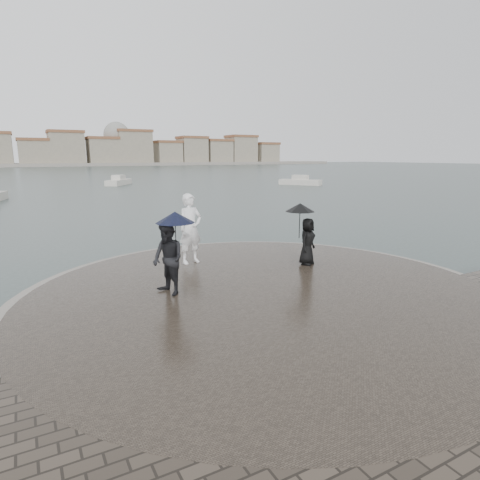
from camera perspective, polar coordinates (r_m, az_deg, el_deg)
ground at (r=7.97m, az=17.48°, el=-16.66°), size 400.00×400.00×0.00m
kerb_ring at (r=10.39m, az=3.47°, el=-8.29°), size 12.50×12.50×0.32m
quay_tip at (r=10.38m, az=3.47°, el=-8.18°), size 11.90×11.90×0.36m
statue at (r=12.81m, az=-7.06°, el=1.61°), size 0.90×0.68×2.23m
visitor_left at (r=9.98m, az=-10.00°, el=-1.50°), size 1.19×1.10×2.04m
visitor_right at (r=12.69m, az=9.24°, el=1.26°), size 1.14×0.94×1.95m
far_skyline at (r=165.47m, az=-29.52°, el=11.00°), size 260.00×20.00×37.00m
boats at (r=47.70m, az=-11.79°, el=7.57°), size 38.68×20.85×1.50m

